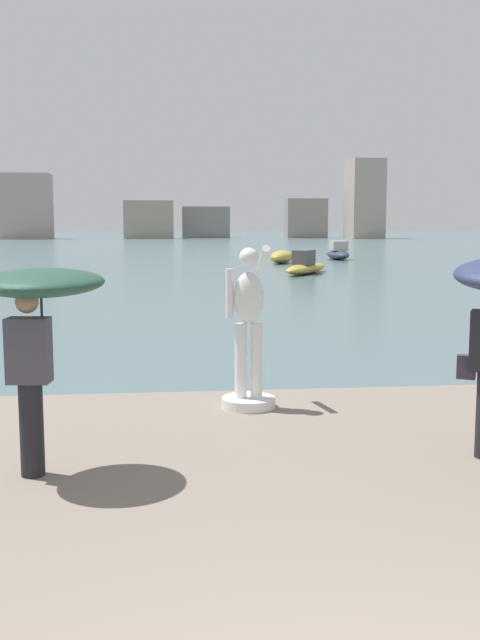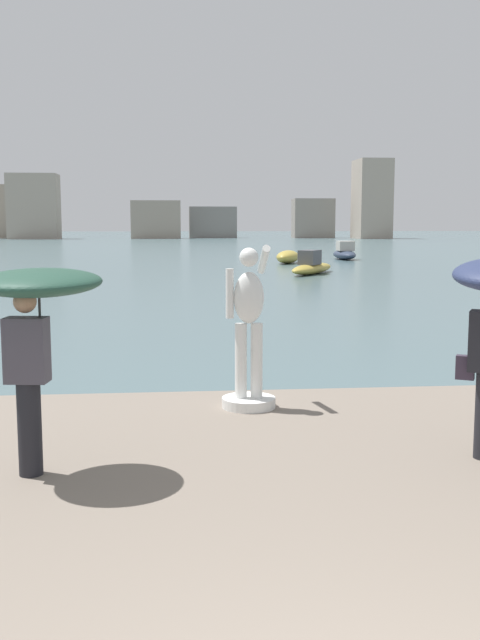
# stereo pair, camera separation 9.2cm
# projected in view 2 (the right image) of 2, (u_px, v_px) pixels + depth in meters

# --- Properties ---
(ground_plane) EXTENTS (400.00, 400.00, 0.00)m
(ground_plane) POSITION_uv_depth(u_px,v_px,m) (184.00, 271.00, 42.07)
(ground_plane) COLOR #4C666B
(pier) EXTENTS (7.73, 10.93, 0.40)m
(pier) POSITION_uv_depth(u_px,v_px,m) (301.00, 600.00, 5.00)
(pier) COLOR slate
(pier) RESTS_ON ground
(statue_white_figure) EXTENTS (0.68, 0.90, 2.06)m
(statue_white_figure) POSITION_uv_depth(u_px,v_px,m) (249.00, 340.00, 9.33)
(statue_white_figure) COLOR white
(statue_white_figure) RESTS_ON pier
(onlooker_left) EXTENTS (1.29, 1.30, 1.94)m
(onlooker_left) POSITION_uv_depth(u_px,v_px,m) (36.00, 307.00, 6.73)
(onlooker_left) COLOR black
(onlooker_left) RESTS_ON pier
(boat_near) EXTENTS (1.76, 4.94, 1.38)m
(boat_near) POSITION_uv_depth(u_px,v_px,m) (345.00, 253.00, 55.56)
(boat_near) COLOR #2D384C
(boat_near) RESTS_ON ground
(boat_far) EXTENTS (3.75, 5.41, 1.29)m
(boat_far) POSITION_uv_depth(u_px,v_px,m) (312.00, 266.00, 39.74)
(boat_far) COLOR #B2993D
(boat_far) RESTS_ON ground
(boat_leftward) EXTENTS (2.62, 4.00, 0.88)m
(boat_leftward) POSITION_uv_depth(u_px,v_px,m) (288.00, 257.00, 50.15)
(boat_leftward) COLOR #B2993D
(boat_leftward) RESTS_ON ground
(distant_skyline) EXTENTS (73.62, 13.50, 13.63)m
(distant_skyline) POSITION_uv_depth(u_px,v_px,m) (182.00, 210.00, 129.57)
(distant_skyline) COLOR gray
(distant_skyline) RESTS_ON ground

